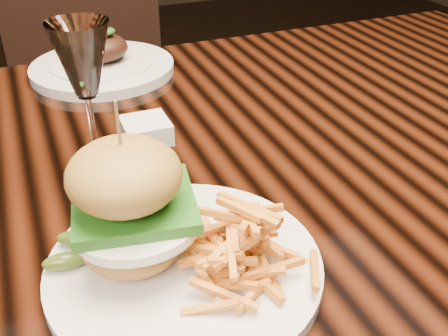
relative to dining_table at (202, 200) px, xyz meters
name	(u,v)px	position (x,y,z in m)	size (l,w,h in m)	color
dining_table	(202,200)	(0.00, 0.00, 0.00)	(1.60, 0.90, 0.75)	black
burger_plate	(179,234)	(-0.10, -0.21, 0.13)	(0.27, 0.27, 0.19)	silver
ramekin	(146,130)	(-0.06, 0.07, 0.09)	(0.07, 0.07, 0.03)	silver
wine_glass	(83,65)	(-0.14, 0.02, 0.22)	(0.07, 0.07, 0.20)	white
far_dish	(102,64)	(-0.07, 0.35, 0.09)	(0.26, 0.26, 0.09)	silver
chair_far	(94,74)	(-0.01, 0.89, -0.13)	(0.47, 0.47, 0.95)	black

